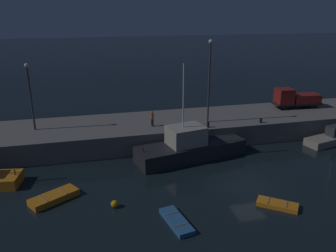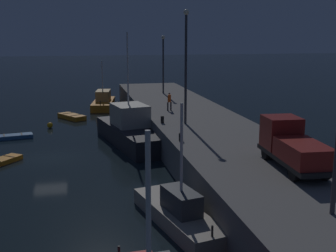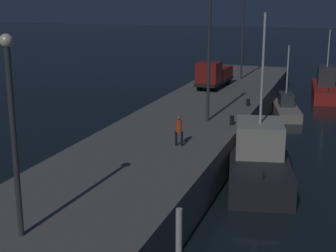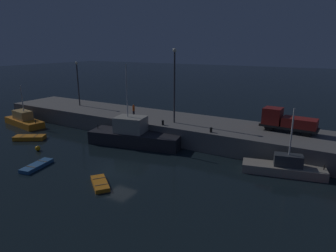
# 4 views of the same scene
# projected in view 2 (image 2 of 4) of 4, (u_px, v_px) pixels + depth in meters

# --- Properties ---
(ground_plane) EXTENTS (320.00, 320.00, 0.00)m
(ground_plane) POSITION_uv_depth(u_px,v_px,m) (49.00, 158.00, 33.93)
(ground_plane) COLOR black
(pier_quay) EXTENTS (58.68, 8.10, 2.28)m
(pier_quay) POSITION_uv_depth(u_px,v_px,m) (204.00, 136.00, 36.20)
(pier_quay) COLOR slate
(pier_quay) RESTS_ON ground
(fishing_trawler_red) EXTENTS (8.18, 3.65, 6.01)m
(fishing_trawler_red) POSITION_uv_depth(u_px,v_px,m) (103.00, 102.00, 56.84)
(fishing_trawler_red) COLOR orange
(fishing_trawler_red) RESTS_ON ground
(fishing_boat_blue) EXTENTS (7.57, 3.56, 6.24)m
(fishing_boat_blue) POSITION_uv_depth(u_px,v_px,m) (179.00, 213.00, 22.03)
(fishing_boat_blue) COLOR gray
(fishing_boat_blue) RESTS_ON ground
(fishing_boat_white) EXTENTS (11.56, 5.49, 9.53)m
(fishing_boat_white) POSITION_uv_depth(u_px,v_px,m) (132.00, 131.00, 38.19)
(fishing_boat_white) COLOR #232328
(fishing_boat_white) RESTS_ON ground
(dinghy_orange_near) EXTENTS (1.81, 3.60, 0.39)m
(dinghy_orange_near) POSITION_uv_depth(u_px,v_px,m) (13.00, 137.00, 40.28)
(dinghy_orange_near) COLOR #2D6099
(dinghy_orange_near) RESTS_ON ground
(rowboat_white_mid) EXTENTS (3.09, 2.77, 0.38)m
(rowboat_white_mid) POSITION_uv_depth(u_px,v_px,m) (2.00, 161.00, 32.65)
(rowboat_white_mid) COLOR orange
(rowboat_white_mid) RESTS_ON ground
(dinghy_red_small) EXTENTS (3.93, 3.22, 0.55)m
(dinghy_red_small) POSITION_uv_depth(u_px,v_px,m) (72.00, 117.00, 49.50)
(dinghy_red_small) COLOR orange
(dinghy_red_small) RESTS_ON ground
(mooring_buoy_near) EXTENTS (0.57, 0.57, 0.57)m
(mooring_buoy_near) POSITION_uv_depth(u_px,v_px,m) (50.00, 125.00, 44.73)
(mooring_buoy_near) COLOR orange
(mooring_buoy_near) RESTS_ON ground
(lamp_post_west) EXTENTS (0.44, 0.44, 6.91)m
(lamp_post_west) POSITION_uv_depth(u_px,v_px,m) (163.00, 59.00, 52.75)
(lamp_post_west) COLOR #38383D
(lamp_post_west) RESTS_ON pier_quay
(lamp_post_east) EXTENTS (0.44, 0.44, 8.96)m
(lamp_post_east) POSITION_uv_depth(u_px,v_px,m) (186.00, 59.00, 34.55)
(lamp_post_east) COLOR #38383D
(lamp_post_east) RESTS_ON pier_quay
(utility_truck) EXTENTS (6.14, 2.28, 2.52)m
(utility_truck) POSITION_uv_depth(u_px,v_px,m) (292.00, 146.00, 23.80)
(utility_truck) COLOR black
(utility_truck) RESTS_ON pier_quay
(dockworker) EXTENTS (0.37, 0.45, 1.71)m
(dockworker) POSITION_uv_depth(u_px,v_px,m) (169.00, 100.00, 41.41)
(dockworker) COLOR black
(dockworker) RESTS_ON pier_quay
(bollard_west) EXTENTS (0.28, 0.28, 0.55)m
(bollard_west) POSITION_uv_depth(u_px,v_px,m) (181.00, 137.00, 29.86)
(bollard_west) COLOR black
(bollard_west) RESTS_ON pier_quay
(bollard_central) EXTENTS (0.28, 0.28, 0.59)m
(bollard_central) POSITION_uv_depth(u_px,v_px,m) (162.00, 119.00, 35.76)
(bollard_central) COLOR black
(bollard_central) RESTS_ON pier_quay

